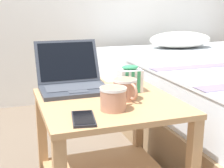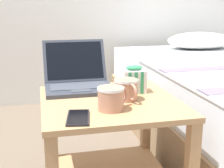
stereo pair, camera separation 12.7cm
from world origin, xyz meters
TOP-DOWN VIEW (x-y plane):
  - bedside_table at (0.00, 0.00)m, footprint 0.57×0.58m
  - laptop at (-0.11, 0.22)m, footprint 0.31×0.33m
  - mug_front_left at (-0.02, -0.13)m, footprint 0.13×0.10m
  - mug_front_right at (0.07, -0.02)m, footprint 0.10×0.14m
  - snack_bag at (0.14, 0.09)m, footprint 0.11×0.09m
  - cell_phone at (-0.16, -0.20)m, footprint 0.10×0.16m

SIDE VIEW (x-z plane):
  - bedside_table at x=0.00m, z-range 0.07..0.57m
  - cell_phone at x=-0.16m, z-range 0.50..0.51m
  - laptop at x=-0.11m, z-range 0.43..0.65m
  - mug_front_right at x=0.07m, z-range 0.50..0.59m
  - mug_front_left at x=-0.02m, z-range 0.50..0.59m
  - snack_bag at x=0.14m, z-range 0.49..0.62m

